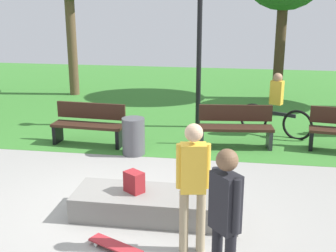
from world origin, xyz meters
TOP-DOWN VIEW (x-y plane):
  - ground_plane at (0.00, 0.00)m, footprint 28.00×28.00m
  - grass_lawn at (0.00, 8.16)m, footprint 26.60×11.68m
  - concrete_ledge at (0.79, -0.16)m, footprint 2.48×0.85m
  - backpack_on_ledge at (0.46, -0.15)m, footprint 0.34×0.33m
  - skater_performing_trick at (1.43, -1.02)m, footprint 0.42×0.25m
  - skater_watching at (1.85, -1.93)m, footprint 0.36×0.37m
  - skateboard_by_ledge at (0.43, -1.17)m, footprint 0.81×0.53m
  - park_bench_far_right at (-1.29, 2.96)m, footprint 1.63×0.58m
  - park_bench_near_path at (1.93, 3.27)m, footprint 1.64×0.64m
  - lamp_post at (0.98, 4.65)m, footprint 0.28×0.28m
  - trash_bin at (-0.16, 2.46)m, footprint 0.47×0.47m
  - cyclist_on_bicycle at (2.85, 4.28)m, footprint 1.66×0.85m

SIDE VIEW (x-z plane):
  - ground_plane at x=0.00m, z-range 0.00..0.00m
  - grass_lawn at x=0.00m, z-range 0.00..0.01m
  - skateboard_by_ledge at x=0.43m, z-range 0.02..0.10m
  - concrete_ledge at x=0.79m, z-range 0.00..0.37m
  - trash_bin at x=-0.16m, z-range 0.00..0.78m
  - park_bench_far_right at x=-1.29m, z-range 0.03..0.94m
  - park_bench_near_path at x=1.93m, z-range 0.03..0.94m
  - backpack_on_ledge at x=0.46m, z-range 0.37..0.69m
  - cyclist_on_bicycle at x=2.85m, z-range -0.13..1.39m
  - skater_performing_trick at x=1.43m, z-range 0.15..1.89m
  - skater_watching at x=1.85m, z-range 0.16..1.91m
  - lamp_post at x=0.98m, z-range 0.46..4.85m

